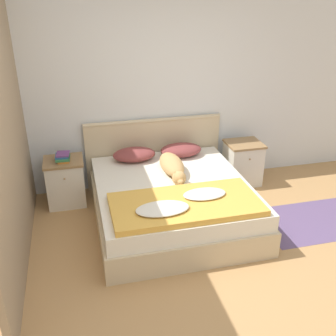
# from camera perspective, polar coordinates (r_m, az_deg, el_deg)

# --- Properties ---
(ground_plane) EXTENTS (16.00, 16.00, 0.00)m
(ground_plane) POSITION_cam_1_polar(r_m,az_deg,el_deg) (3.81, 3.39, -16.17)
(ground_plane) COLOR tan
(wall_back) EXTENTS (9.00, 0.06, 2.55)m
(wall_back) POSITION_cam_1_polar(r_m,az_deg,el_deg) (5.09, -3.38, 11.01)
(wall_back) COLOR silver
(wall_back) RESTS_ON ground_plane
(wall_side_left) EXTENTS (0.06, 3.10, 2.55)m
(wall_side_left) POSITION_cam_1_polar(r_m,az_deg,el_deg) (4.02, -22.22, 5.28)
(wall_side_left) COLOR gray
(wall_side_left) RESTS_ON ground_plane
(bed) EXTENTS (1.73, 1.91, 0.48)m
(bed) POSITION_cam_1_polar(r_m,az_deg,el_deg) (4.54, 0.58, -4.95)
(bed) COLOR #C6B28E
(bed) RESTS_ON ground_plane
(headboard) EXTENTS (1.81, 0.06, 0.93)m
(headboard) POSITION_cam_1_polar(r_m,az_deg,el_deg) (5.29, -2.05, 2.58)
(headboard) COLOR #C6B28E
(headboard) RESTS_ON ground_plane
(nightstand_left) EXTENTS (0.47, 0.43, 0.59)m
(nightstand_left) POSITION_cam_1_polar(r_m,az_deg,el_deg) (5.03, -14.63, -1.93)
(nightstand_left) COLOR silver
(nightstand_left) RESTS_ON ground_plane
(nightstand_right) EXTENTS (0.47, 0.43, 0.59)m
(nightstand_right) POSITION_cam_1_polar(r_m,az_deg,el_deg) (5.47, 10.78, 0.76)
(nightstand_right) COLOR silver
(nightstand_right) RESTS_ON ground_plane
(pillow_left) EXTENTS (0.54, 0.35, 0.16)m
(pillow_left) POSITION_cam_1_polar(r_m,az_deg,el_deg) (4.98, -4.93, 1.98)
(pillow_left) COLOR brown
(pillow_left) RESTS_ON bed
(pillow_right) EXTENTS (0.54, 0.35, 0.16)m
(pillow_right) POSITION_cam_1_polar(r_m,az_deg,el_deg) (5.10, 1.90, 2.64)
(pillow_right) COLOR brown
(pillow_right) RESTS_ON bed
(quilt) EXTENTS (1.50, 0.74, 0.11)m
(quilt) POSITION_cam_1_polar(r_m,az_deg,el_deg) (3.94, 2.41, -5.23)
(quilt) COLOR gold
(quilt) RESTS_ON bed
(dog) EXTENTS (0.26, 0.83, 0.19)m
(dog) POSITION_cam_1_polar(r_m,az_deg,el_deg) (4.62, 0.65, 0.31)
(dog) COLOR tan
(dog) RESTS_ON bed
(book_stack) EXTENTS (0.18, 0.23, 0.09)m
(book_stack) POSITION_cam_1_polar(r_m,az_deg,el_deg) (4.87, -15.02, 1.55)
(book_stack) COLOR orange
(book_stack) RESTS_ON nightstand_left
(rug) EXTENTS (1.24, 0.83, 0.00)m
(rug) POSITION_cam_1_polar(r_m,az_deg,el_deg) (4.93, 20.25, -7.23)
(rug) COLOR #604C75
(rug) RESTS_ON ground_plane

